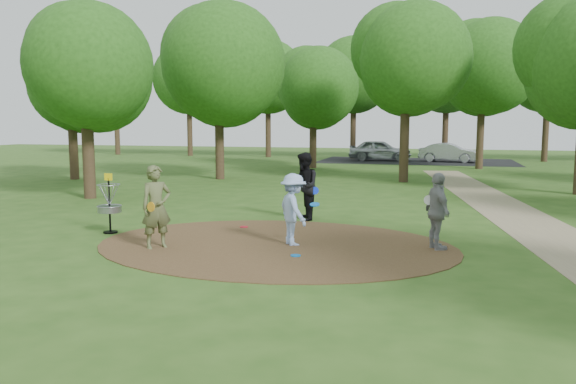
# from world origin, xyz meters

# --- Properties ---
(ground) EXTENTS (100.00, 100.00, 0.00)m
(ground) POSITION_xyz_m (0.00, 0.00, 0.00)
(ground) COLOR #2D5119
(ground) RESTS_ON ground
(dirt_clearing) EXTENTS (8.40, 8.40, 0.02)m
(dirt_clearing) POSITION_xyz_m (0.00, 0.00, 0.01)
(dirt_clearing) COLOR #47301C
(dirt_clearing) RESTS_ON ground
(footpath) EXTENTS (7.55, 39.89, 0.01)m
(footpath) POSITION_xyz_m (6.50, 2.00, 0.01)
(footpath) COLOR #8C7A5B
(footpath) RESTS_ON ground
(parking_lot) EXTENTS (14.00, 8.00, 0.01)m
(parking_lot) POSITION_xyz_m (2.00, 30.00, 0.00)
(parking_lot) COLOR black
(parking_lot) RESTS_ON ground
(player_observer_with_disc) EXTENTS (0.80, 0.81, 1.88)m
(player_observer_with_disc) POSITION_xyz_m (-2.47, -1.00, 0.94)
(player_observer_with_disc) COLOR #545B35
(player_observer_with_disc) RESTS_ON ground
(player_throwing_with_disc) EXTENTS (1.19, 1.23, 1.67)m
(player_throwing_with_disc) POSITION_xyz_m (0.42, 0.12, 0.83)
(player_throwing_with_disc) COLOR #9BB5E7
(player_throwing_with_disc) RESTS_ON ground
(player_walking_with_disc) EXTENTS (1.09, 1.19, 1.98)m
(player_walking_with_disc) POSITION_xyz_m (-0.12, 3.44, 0.99)
(player_walking_with_disc) COLOR black
(player_walking_with_disc) RESTS_ON ground
(player_waiting_with_disc) EXTENTS (0.82, 1.10, 1.74)m
(player_waiting_with_disc) POSITION_xyz_m (3.63, 0.49, 0.87)
(player_waiting_with_disc) COLOR gray
(player_waiting_with_disc) RESTS_ON ground
(disc_ground_blue) EXTENTS (0.22, 0.22, 0.02)m
(disc_ground_blue) POSITION_xyz_m (0.75, -0.97, 0.03)
(disc_ground_blue) COLOR blue
(disc_ground_blue) RESTS_ON dirt_clearing
(disc_ground_red) EXTENTS (0.22, 0.22, 0.02)m
(disc_ground_red) POSITION_xyz_m (-1.41, 1.85, 0.03)
(disc_ground_red) COLOR red
(disc_ground_red) RESTS_ON dirt_clearing
(car_left) EXTENTS (4.63, 1.98, 1.56)m
(car_left) POSITION_xyz_m (-0.66, 29.93, 0.78)
(car_left) COLOR #ABB0B3
(car_left) RESTS_ON ground
(car_right) EXTENTS (4.31, 2.05, 1.36)m
(car_right) POSITION_xyz_m (4.29, 29.65, 0.68)
(car_right) COLOR #ADADB5
(car_right) RESTS_ON ground
(disc_golf_basket) EXTENTS (0.63, 0.63, 1.54)m
(disc_golf_basket) POSITION_xyz_m (-4.50, 0.30, 0.87)
(disc_golf_basket) COLOR black
(disc_golf_basket) RESTS_ON ground
(tree_ring) EXTENTS (36.71, 45.32, 8.79)m
(tree_ring) POSITION_xyz_m (2.31, 9.05, 5.12)
(tree_ring) COLOR #332316
(tree_ring) RESTS_ON ground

